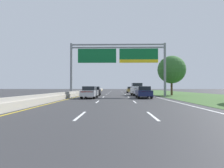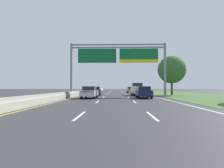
# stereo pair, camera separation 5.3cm
# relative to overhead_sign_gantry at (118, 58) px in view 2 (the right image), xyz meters

# --- Properties ---
(ground_plane) EXTENTS (220.00, 220.00, 0.00)m
(ground_plane) POSITION_rel_overhead_sign_gantry_xyz_m (-0.30, 5.16, -6.00)
(ground_plane) COLOR #333335
(lane_striping) EXTENTS (11.96, 106.00, 0.01)m
(lane_striping) POSITION_rel_overhead_sign_gantry_xyz_m (-0.30, 4.70, -5.99)
(lane_striping) COLOR white
(lane_striping) RESTS_ON ground
(grass_verge_right) EXTENTS (14.00, 110.00, 0.02)m
(grass_verge_right) POSITION_rel_overhead_sign_gantry_xyz_m (13.65, 5.16, -5.99)
(grass_verge_right) COLOR #3D602D
(grass_verge_right) RESTS_ON ground
(median_barrier_concrete) EXTENTS (0.60, 110.00, 0.85)m
(median_barrier_concrete) POSITION_rel_overhead_sign_gantry_xyz_m (-6.90, 5.16, -5.64)
(median_barrier_concrete) COLOR #A8A399
(median_barrier_concrete) RESTS_ON ground
(overhead_sign_gantry) EXTENTS (15.06, 0.42, 8.38)m
(overhead_sign_gantry) POSITION_rel_overhead_sign_gantry_xyz_m (0.00, 0.00, 0.00)
(overhead_sign_gantry) COLOR gray
(overhead_sign_gantry) RESTS_ON ground
(pickup_truck_white) EXTENTS (2.10, 5.44, 2.20)m
(pickup_truck_white) POSITION_rel_overhead_sign_gantry_xyz_m (3.48, 3.62, -4.92)
(pickup_truck_white) COLOR silver
(pickup_truck_white) RESTS_ON ground
(car_gold_right_lane_sedan) EXTENTS (1.89, 4.43, 1.57)m
(car_gold_right_lane_sedan) POSITION_rel_overhead_sign_gantry_xyz_m (3.47, 18.67, -5.18)
(car_gold_right_lane_sedan) COLOR #A38438
(car_gold_right_lane_sedan) RESTS_ON ground
(car_black_left_lane_sedan) EXTENTS (1.92, 4.44, 1.57)m
(car_black_left_lane_sedan) POSITION_rel_overhead_sign_gantry_xyz_m (-3.95, 3.85, -5.18)
(car_black_left_lane_sedan) COLOR black
(car_black_left_lane_sedan) RESTS_ON ground
(car_silver_left_lane_sedan) EXTENTS (1.89, 4.43, 1.57)m
(car_silver_left_lane_sedan) POSITION_rel_overhead_sign_gantry_xyz_m (-3.77, -4.50, -5.18)
(car_silver_left_lane_sedan) COLOR #B2B5BA
(car_silver_left_lane_sedan) RESTS_ON ground
(car_navy_right_lane_sedan) EXTENTS (1.90, 4.43, 1.57)m
(car_navy_right_lane_sedan) POSITION_rel_overhead_sign_gantry_xyz_m (3.39, -4.03, -5.18)
(car_navy_right_lane_sedan) COLOR #161E47
(car_navy_right_lane_sedan) RESTS_ON ground
(roadside_tree_mid) EXTENTS (4.92, 4.92, 7.04)m
(roadside_tree_mid) POSITION_rel_overhead_sign_gantry_xyz_m (9.61, 4.17, -1.42)
(roadside_tree_mid) COLOR #4C3823
(roadside_tree_mid) RESTS_ON ground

